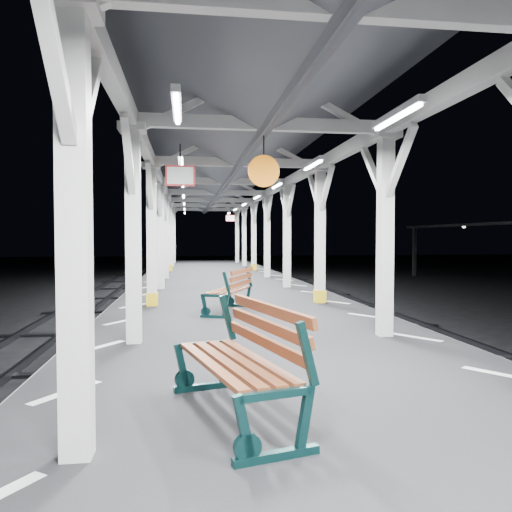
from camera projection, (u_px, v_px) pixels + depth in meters
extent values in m
plane|color=black|center=(248.00, 369.00, 9.90)|extent=(120.00, 120.00, 0.00)
cube|color=black|center=(248.00, 344.00, 9.89)|extent=(6.00, 50.00, 1.00)
cube|color=silver|center=(121.00, 321.00, 9.53)|extent=(1.00, 48.00, 0.01)
cube|color=silver|center=(367.00, 316.00, 10.20)|extent=(1.00, 48.00, 0.01)
cube|color=#2D2D33|center=(11.00, 373.00, 9.29)|extent=(0.08, 60.00, 0.16)
cube|color=#2D2D33|center=(457.00, 357.00, 10.51)|extent=(0.08, 60.00, 0.16)
cube|color=#2D2D33|center=(505.00, 356.00, 10.67)|extent=(0.08, 60.00, 0.16)
cube|color=black|center=(481.00, 359.00, 10.59)|extent=(2.20, 0.22, 0.06)
cube|color=silver|center=(75.00, 239.00, 3.59)|extent=(0.22, 0.22, 3.20)
cube|color=silver|center=(71.00, 5.00, 3.53)|extent=(0.40, 0.40, 0.12)
cube|color=silver|center=(88.00, 99.00, 4.09)|extent=(0.10, 0.99, 0.99)
cube|color=silver|center=(52.00, 49.00, 3.00)|extent=(0.10, 0.99, 0.99)
cube|color=silver|center=(133.00, 238.00, 7.55)|extent=(0.22, 0.22, 3.20)
cube|color=silver|center=(132.00, 128.00, 7.49)|extent=(0.40, 0.40, 0.12)
cube|color=silver|center=(136.00, 167.00, 8.05)|extent=(0.10, 0.99, 0.99)
cube|color=silver|center=(128.00, 156.00, 6.96)|extent=(0.10, 0.99, 0.99)
cube|color=silver|center=(152.00, 238.00, 11.51)|extent=(0.22, 0.22, 3.20)
cube|color=silver|center=(151.00, 166.00, 11.45)|extent=(0.40, 0.40, 0.12)
cube|color=gold|center=(152.00, 299.00, 11.56)|extent=(0.26, 0.26, 0.30)
cube|color=silver|center=(153.00, 190.00, 12.01)|extent=(0.10, 0.99, 0.99)
cube|color=silver|center=(150.00, 186.00, 10.92)|extent=(0.10, 0.99, 0.99)
cube|color=silver|center=(161.00, 238.00, 15.47)|extent=(0.22, 0.22, 3.20)
cube|color=silver|center=(160.00, 184.00, 15.41)|extent=(0.40, 0.40, 0.12)
cube|color=silver|center=(161.00, 202.00, 15.97)|extent=(0.10, 0.99, 0.99)
cube|color=silver|center=(159.00, 199.00, 14.88)|extent=(0.10, 0.99, 0.99)
cube|color=silver|center=(166.00, 238.00, 19.43)|extent=(0.22, 0.22, 3.20)
cube|color=silver|center=(166.00, 195.00, 19.37)|extent=(0.40, 0.40, 0.12)
cube|color=silver|center=(166.00, 209.00, 19.93)|extent=(0.10, 0.99, 0.99)
cube|color=silver|center=(165.00, 207.00, 18.84)|extent=(0.10, 0.99, 0.99)
cube|color=silver|center=(169.00, 238.00, 23.39)|extent=(0.22, 0.22, 3.20)
cube|color=silver|center=(169.00, 202.00, 23.32)|extent=(0.40, 0.40, 0.12)
cube|color=gold|center=(170.00, 268.00, 23.44)|extent=(0.26, 0.26, 0.30)
cube|color=silver|center=(170.00, 214.00, 23.89)|extent=(0.10, 0.99, 0.99)
cube|color=silver|center=(169.00, 212.00, 22.80)|extent=(0.10, 0.99, 0.99)
cube|color=silver|center=(172.00, 238.00, 27.35)|extent=(0.22, 0.22, 3.20)
cube|color=silver|center=(172.00, 207.00, 27.28)|extent=(0.40, 0.40, 0.12)
cube|color=silver|center=(172.00, 217.00, 27.85)|extent=(0.10, 0.99, 0.99)
cube|color=silver|center=(171.00, 216.00, 26.76)|extent=(0.10, 0.99, 0.99)
cube|color=silver|center=(174.00, 237.00, 31.30)|extent=(0.22, 0.22, 3.20)
cube|color=silver|center=(174.00, 211.00, 31.24)|extent=(0.40, 0.40, 0.12)
cube|color=silver|center=(174.00, 219.00, 31.81)|extent=(0.10, 0.99, 0.99)
cube|color=silver|center=(173.00, 219.00, 30.72)|extent=(0.10, 0.99, 0.99)
cube|color=silver|center=(385.00, 238.00, 8.10)|extent=(0.22, 0.22, 3.20)
cube|color=silver|center=(386.00, 135.00, 8.04)|extent=(0.40, 0.40, 0.12)
cube|color=silver|center=(373.00, 172.00, 8.60)|extent=(0.10, 0.99, 0.99)
cube|color=silver|center=(400.00, 162.00, 7.51)|extent=(0.10, 0.99, 0.99)
cube|color=silver|center=(320.00, 238.00, 12.06)|extent=(0.22, 0.22, 3.20)
cube|color=silver|center=(320.00, 169.00, 12.00)|extent=(0.40, 0.40, 0.12)
cube|color=gold|center=(320.00, 296.00, 12.11)|extent=(0.26, 0.26, 0.30)
cube|color=silver|center=(314.00, 192.00, 12.56)|extent=(0.10, 0.99, 0.99)
cube|color=silver|center=(327.00, 188.00, 11.47)|extent=(0.10, 0.99, 0.99)
cube|color=silver|center=(287.00, 238.00, 16.02)|extent=(0.22, 0.22, 3.20)
cube|color=silver|center=(287.00, 186.00, 15.96)|extent=(0.40, 0.40, 0.12)
cube|color=silver|center=(284.00, 203.00, 16.52)|extent=(0.10, 0.99, 0.99)
cube|color=silver|center=(291.00, 201.00, 15.43)|extent=(0.10, 0.99, 0.99)
cube|color=silver|center=(267.00, 238.00, 19.98)|extent=(0.22, 0.22, 3.20)
cube|color=silver|center=(267.00, 196.00, 19.92)|extent=(0.40, 0.40, 0.12)
cube|color=silver|center=(265.00, 210.00, 20.48)|extent=(0.10, 0.99, 0.99)
cube|color=silver|center=(269.00, 208.00, 19.39)|extent=(0.10, 0.99, 0.99)
cube|color=silver|center=(254.00, 238.00, 23.94)|extent=(0.22, 0.22, 3.20)
cube|color=silver|center=(254.00, 203.00, 23.88)|extent=(0.40, 0.40, 0.12)
cube|color=gold|center=(254.00, 267.00, 23.99)|extent=(0.26, 0.26, 0.30)
cube|color=silver|center=(252.00, 214.00, 24.44)|extent=(0.10, 0.99, 0.99)
cube|color=silver|center=(255.00, 213.00, 23.35)|extent=(0.10, 0.99, 0.99)
cube|color=silver|center=(244.00, 238.00, 27.90)|extent=(0.22, 0.22, 3.20)
cube|color=silver|center=(244.00, 208.00, 27.83)|extent=(0.40, 0.40, 0.12)
cube|color=silver|center=(243.00, 217.00, 28.40)|extent=(0.10, 0.99, 0.99)
cube|color=silver|center=(245.00, 217.00, 27.31)|extent=(0.10, 0.99, 0.99)
cube|color=silver|center=(237.00, 237.00, 31.86)|extent=(0.22, 0.22, 3.20)
cube|color=silver|center=(237.00, 211.00, 31.79)|extent=(0.40, 0.40, 0.12)
cube|color=silver|center=(236.00, 220.00, 32.36)|extent=(0.10, 0.99, 0.99)
cube|color=silver|center=(238.00, 219.00, 31.27)|extent=(0.10, 0.99, 0.99)
cube|color=silver|center=(144.00, 144.00, 9.46)|extent=(0.18, 48.00, 0.24)
cube|color=silver|center=(347.00, 149.00, 10.01)|extent=(0.18, 48.00, 0.24)
cube|color=silver|center=(344.00, 6.00, 3.80)|extent=(4.20, 0.14, 0.20)
cube|color=silver|center=(264.00, 124.00, 7.76)|extent=(4.20, 0.14, 0.20)
cube|color=silver|center=(238.00, 162.00, 11.72)|extent=(4.20, 0.14, 0.20)
cube|color=silver|center=(225.00, 181.00, 15.68)|extent=(4.20, 0.14, 0.20)
cube|color=silver|center=(217.00, 192.00, 19.64)|extent=(4.20, 0.14, 0.20)
cube|color=silver|center=(212.00, 200.00, 23.60)|extent=(4.20, 0.14, 0.20)
cube|color=silver|center=(208.00, 205.00, 27.55)|extent=(4.20, 0.14, 0.20)
cube|color=silver|center=(206.00, 209.00, 31.51)|extent=(4.20, 0.14, 0.20)
cube|color=silver|center=(248.00, 99.00, 9.70)|extent=(0.16, 48.00, 0.20)
cube|color=#4D4F54|center=(181.00, 117.00, 9.54)|extent=(2.80, 49.00, 1.45)
cube|color=#4D4F54|center=(313.00, 121.00, 9.90)|extent=(2.80, 49.00, 1.45)
cube|color=silver|center=(177.00, 105.00, 5.61)|extent=(0.10, 1.35, 0.08)
cube|color=white|center=(177.00, 110.00, 5.61)|extent=(0.05, 1.25, 0.05)
cube|color=silver|center=(181.00, 160.00, 9.57)|extent=(0.10, 1.35, 0.08)
cube|color=white|center=(181.00, 163.00, 9.57)|extent=(0.05, 1.25, 0.05)
cube|color=silver|center=(183.00, 183.00, 13.53)|extent=(0.10, 1.35, 0.08)
cube|color=white|center=(183.00, 184.00, 13.53)|extent=(0.05, 1.25, 0.05)
cube|color=silver|center=(184.00, 195.00, 17.49)|extent=(0.10, 1.35, 0.08)
cube|color=white|center=(184.00, 196.00, 17.49)|extent=(0.05, 1.25, 0.05)
cube|color=silver|center=(184.00, 203.00, 21.45)|extent=(0.10, 1.35, 0.08)
cube|color=white|center=(184.00, 204.00, 21.45)|extent=(0.05, 1.25, 0.05)
cube|color=silver|center=(184.00, 208.00, 25.41)|extent=(0.10, 1.35, 0.08)
cube|color=white|center=(184.00, 209.00, 25.41)|extent=(0.05, 1.25, 0.05)
cube|color=silver|center=(185.00, 212.00, 29.36)|extent=(0.10, 1.35, 0.08)
cube|color=white|center=(185.00, 213.00, 29.37)|extent=(0.05, 1.25, 0.05)
cube|color=silver|center=(396.00, 113.00, 5.97)|extent=(0.10, 1.35, 0.08)
cube|color=white|center=(396.00, 118.00, 5.97)|extent=(0.05, 1.25, 0.05)
cube|color=silver|center=(313.00, 163.00, 9.93)|extent=(0.10, 1.35, 0.08)
cube|color=white|center=(313.00, 165.00, 9.93)|extent=(0.05, 1.25, 0.05)
cube|color=silver|center=(277.00, 184.00, 13.89)|extent=(0.10, 1.35, 0.08)
cube|color=white|center=(277.00, 186.00, 13.89)|extent=(0.05, 1.25, 0.05)
cube|color=silver|center=(257.00, 196.00, 17.85)|extent=(0.10, 1.35, 0.08)
cube|color=white|center=(257.00, 197.00, 17.85)|extent=(0.05, 1.25, 0.05)
cube|color=silver|center=(244.00, 203.00, 21.81)|extent=(0.10, 1.35, 0.08)
cube|color=white|center=(244.00, 204.00, 21.81)|extent=(0.05, 1.25, 0.05)
cube|color=silver|center=(235.00, 209.00, 25.76)|extent=(0.10, 1.35, 0.08)
cube|color=white|center=(235.00, 210.00, 25.77)|extent=(0.05, 1.25, 0.05)
cube|color=silver|center=(229.00, 212.00, 29.72)|extent=(0.10, 1.35, 0.08)
cube|color=white|center=(229.00, 213.00, 29.73)|extent=(0.05, 1.25, 0.05)
cylinder|color=black|center=(264.00, 145.00, 7.77)|extent=(0.02, 0.02, 0.30)
cylinder|color=orange|center=(264.00, 171.00, 7.79)|extent=(0.50, 0.04, 0.50)
cylinder|color=black|center=(180.00, 155.00, 8.48)|extent=(0.02, 0.02, 0.36)
cube|color=red|center=(180.00, 176.00, 8.49)|extent=(0.50, 0.03, 0.35)
cube|color=white|center=(180.00, 176.00, 8.49)|extent=(0.44, 0.04, 0.29)
cylinder|color=black|center=(230.00, 212.00, 27.24)|extent=(0.02, 0.02, 0.36)
cube|color=red|center=(230.00, 218.00, 27.25)|extent=(0.50, 0.03, 0.35)
cube|color=white|center=(230.00, 218.00, 27.25)|extent=(0.44, 0.05, 0.29)
cube|color=black|center=(414.00, 252.00, 33.55)|extent=(0.20, 0.20, 3.30)
sphere|color=silver|center=(464.00, 226.00, 27.55)|extent=(0.20, 0.20, 0.20)
sphere|color=silver|center=(415.00, 228.00, 33.49)|extent=(0.20, 0.20, 0.20)
cube|color=#0B292A|center=(276.00, 456.00, 3.60)|extent=(0.67, 0.23, 0.07)
cube|color=#0B292A|center=(244.00, 430.00, 3.50)|extent=(0.18, 0.10, 0.52)
cube|color=#0B292A|center=(304.00, 421.00, 3.68)|extent=(0.17, 0.09, 0.52)
cube|color=#0B292A|center=(307.00, 354.00, 3.67)|extent=(0.19, 0.10, 0.49)
cube|color=#0B292A|center=(205.00, 387.00, 5.27)|extent=(0.67, 0.23, 0.07)
cube|color=#0B292A|center=(182.00, 368.00, 5.17)|extent=(0.18, 0.10, 0.52)
cube|color=#0B292A|center=(226.00, 363.00, 5.35)|extent=(0.17, 0.09, 0.52)
cube|color=#0B292A|center=(227.00, 317.00, 5.34)|extent=(0.19, 0.10, 0.49)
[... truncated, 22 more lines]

